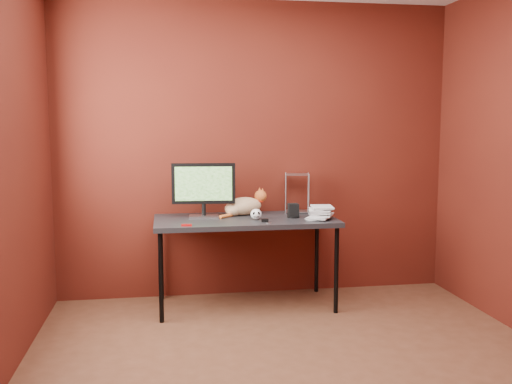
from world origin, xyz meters
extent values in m
cube|color=#532E1C|center=(0.00, 0.00, 0.00)|extent=(3.50, 3.50, 0.01)
cube|color=#4A140D|center=(0.00, 1.75, 1.30)|extent=(3.50, 0.02, 2.60)
cube|color=#4A140D|center=(0.00, -1.75, 1.30)|extent=(3.50, 0.02, 2.60)
cube|color=black|center=(-0.15, 1.37, 0.73)|extent=(1.50, 0.70, 0.04)
cylinder|color=black|center=(-0.85, 1.07, 0.35)|extent=(0.04, 0.04, 0.71)
cylinder|color=black|center=(0.55, 1.07, 0.35)|extent=(0.04, 0.04, 0.71)
cylinder|color=black|center=(-0.85, 1.67, 0.35)|extent=(0.04, 0.04, 0.71)
cylinder|color=black|center=(0.55, 1.67, 0.35)|extent=(0.04, 0.04, 0.71)
cube|color=#A2A3A7|center=(-0.49, 1.46, 0.76)|extent=(0.26, 0.19, 0.02)
cylinder|color=black|center=(-0.49, 1.46, 0.82)|extent=(0.03, 0.03, 0.10)
cube|color=black|center=(-0.49, 1.46, 1.04)|extent=(0.53, 0.07, 0.34)
cube|color=#205115|center=(-0.49, 1.46, 1.04)|extent=(0.47, 0.04, 0.28)
ellipsoid|color=orange|center=(-0.14, 1.54, 0.83)|extent=(0.37, 0.27, 0.15)
ellipsoid|color=orange|center=(-0.23, 1.51, 0.81)|extent=(0.19, 0.19, 0.13)
sphere|color=white|center=(-0.05, 1.57, 0.80)|extent=(0.11, 0.11, 0.11)
sphere|color=orange|center=(0.02, 1.60, 0.90)|extent=(0.11, 0.11, 0.11)
cone|color=orange|center=(0.03, 1.57, 0.96)|extent=(0.03, 0.03, 0.04)
cone|color=orange|center=(0.01, 1.62, 0.96)|extent=(0.03, 0.03, 0.04)
cylinder|color=red|center=(0.00, 1.59, 0.86)|extent=(0.08, 0.08, 0.01)
cylinder|color=orange|center=(-0.30, 1.44, 0.76)|extent=(0.15, 0.14, 0.03)
ellipsoid|color=white|center=(-0.07, 1.29, 0.80)|extent=(0.09, 0.09, 0.09)
ellipsoid|color=black|center=(-0.09, 1.25, 0.81)|extent=(0.02, 0.01, 0.03)
ellipsoid|color=black|center=(-0.05, 1.25, 0.81)|extent=(0.02, 0.01, 0.03)
cube|color=black|center=(-0.07, 1.25, 0.78)|extent=(0.05, 0.01, 0.00)
cylinder|color=black|center=(0.25, 1.34, 0.76)|extent=(0.10, 0.10, 0.01)
cube|color=black|center=(0.25, 1.34, 0.82)|extent=(0.08, 0.08, 0.10)
imported|color=beige|center=(0.38, 1.29, 0.87)|extent=(0.27, 0.29, 0.23)
imported|color=beige|center=(0.38, 1.29, 1.10)|extent=(0.25, 0.28, 0.23)
imported|color=beige|center=(0.38, 1.29, 1.33)|extent=(0.24, 0.28, 0.23)
imported|color=beige|center=(0.38, 1.29, 1.56)|extent=(0.22, 0.27, 0.23)
imported|color=beige|center=(0.38, 1.29, 1.80)|extent=(0.20, 0.25, 0.23)
cylinder|color=#A2A3A7|center=(0.25, 1.53, 0.92)|extent=(0.01, 0.01, 0.35)
cylinder|color=#A2A3A7|center=(0.45, 1.53, 0.92)|extent=(0.01, 0.01, 0.35)
cylinder|color=#A2A3A7|center=(0.25, 1.69, 0.92)|extent=(0.01, 0.01, 0.35)
cylinder|color=#A2A3A7|center=(0.45, 1.69, 0.92)|extent=(0.01, 0.01, 0.35)
cube|color=#A2A3A7|center=(0.35, 1.61, 0.76)|extent=(0.23, 0.20, 0.01)
cube|color=#A2A3A7|center=(0.35, 1.61, 1.09)|extent=(0.23, 0.20, 0.01)
cube|color=#AA0D0E|center=(-0.65, 1.08, 0.76)|extent=(0.08, 0.03, 0.02)
cube|color=black|center=(-0.02, 1.17, 0.76)|extent=(0.06, 0.04, 0.03)
cylinder|color=#A2A3A7|center=(0.00, 1.11, 0.75)|extent=(0.04, 0.04, 0.00)
camera|label=1|loc=(-0.81, -3.26, 1.54)|focal=40.00mm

